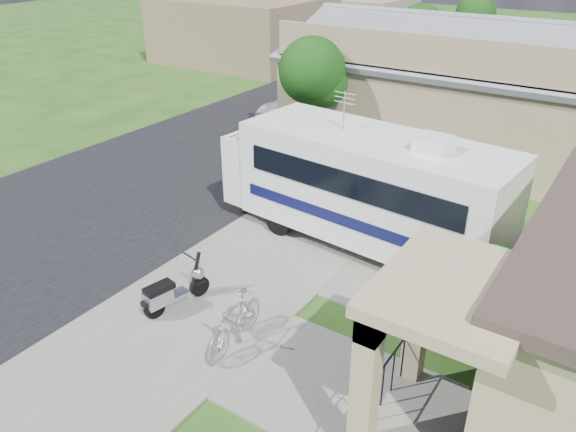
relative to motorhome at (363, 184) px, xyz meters
The scene contains 18 objects.
ground 4.82m from the motorhome, 98.14° to the right, with size 120.00×120.00×0.00m, color #1B3F11.
street_slab 10.01m from the motorhome, 145.65° to the left, with size 9.00×80.00×0.02m, color black.
sidewalk_slab 6.05m from the motorhome, 106.39° to the left, with size 4.00×80.00×0.06m, color #5A5951.
driveway_slab 1.94m from the motorhome, ahead, with size 7.00×6.00×0.05m, color #5A5951.
walk_slab 6.18m from the motorhome, 66.50° to the right, with size 4.00×3.00×0.05m, color #5A5951.
warehouse 9.55m from the motorhome, 93.81° to the left, with size 12.50×8.40×5.04m.
distant_bldg_far 24.89m from the motorhome, 135.12° to the left, with size 10.00×8.00×4.00m, color brown.
distant_bldg_near 33.44m from the motorhome, 117.88° to the left, with size 8.00×7.00×3.20m, color #7C6C4E.
street_tree_a 6.50m from the motorhome, 133.22° to the left, with size 2.44×2.40×4.58m.
street_tree_b 15.33m from the motorhome, 106.52° to the left, with size 2.44×2.40×4.73m.
street_tree_c 24.04m from the motorhome, 100.40° to the left, with size 2.44×2.40×4.42m.
motorhome is the anchor object (origin of this frame).
shrub 4.94m from the motorhome, 28.06° to the right, with size 1.90×1.82×2.34m.
scooter 5.79m from the motorhome, 111.79° to the right, with size 0.75×1.75×1.16m.
bicycle 5.58m from the motorhome, 91.08° to the right, with size 0.55×1.95×1.17m, color #A1A2A9.
pickup_truck 10.88m from the motorhome, 128.16° to the left, with size 2.56×5.56×1.55m, color silver.
van 17.33m from the motorhome, 114.49° to the left, with size 2.39×5.89×1.71m, color silver.
garden_hose 5.71m from the motorhome, 59.00° to the right, with size 0.35×0.35×0.16m, color #13621B.
Camera 1 is at (6.57, -8.13, 7.83)m, focal length 35.00 mm.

